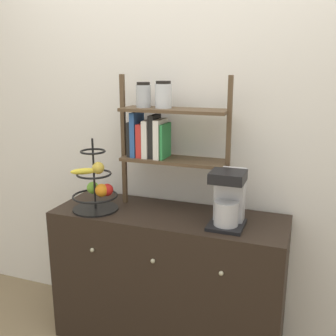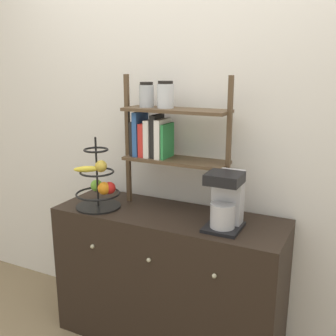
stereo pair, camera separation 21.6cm
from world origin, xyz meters
name	(u,v)px [view 1 (the left image)]	position (x,y,z in m)	size (l,w,h in m)	color
wall_back	(184,123)	(0.00, 0.50, 1.30)	(7.00, 0.05, 2.60)	silver
sideboard	(168,278)	(0.00, 0.23, 0.41)	(1.33, 0.47, 0.82)	black
coffee_maker	(228,198)	(0.35, 0.18, 0.96)	(0.18, 0.21, 0.30)	black
fruit_stand	(96,187)	(-0.41, 0.15, 0.95)	(0.26, 0.26, 0.42)	black
shelf_hutch	(159,131)	(-0.09, 0.32, 1.27)	(0.65, 0.20, 0.77)	brown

